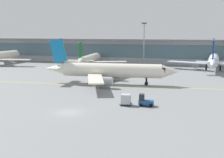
{
  "coord_description": "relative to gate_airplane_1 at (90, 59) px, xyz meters",
  "views": [
    {
      "loc": [
        19.75,
        -45.84,
        12.94
      ],
      "look_at": [
        2.54,
        16.77,
        3.0
      ],
      "focal_mm": 51.23,
      "sensor_mm": 36.0,
      "label": 1
    }
  ],
  "objects": [
    {
      "name": "cargo_dolly_lead",
      "position": [
        25.43,
        -53.62,
        -1.8
      ],
      "size": [
        2.26,
        1.82,
        1.94
      ],
      "rotation": [
        0.0,
        0.0,
        0.11
      ],
      "color": "#595B60",
      "rests_on": "ground_plane"
    },
    {
      "name": "apron_light_mast_1",
      "position": [
        17.54,
        10.3,
        5.68
      ],
      "size": [
        1.8,
        0.36,
        15.69
      ],
      "color": "gray",
      "rests_on": "ground_plane"
    },
    {
      "name": "taxiway_centreline_stripe",
      "position": [
        17.21,
        -34.91,
        -2.85
      ],
      "size": [
        109.77,
        7.9,
        0.01
      ],
      "primitive_type": "cube",
      "rotation": [
        0.0,
        0.0,
        0.07
      ],
      "color": "yellow",
      "rests_on": "ground_plane"
    },
    {
      "name": "terminal_concourse",
      "position": [
        17.73,
        18.51,
        2.06
      ],
      "size": [
        197.43,
        11.0,
        9.6
      ],
      "color": "#9EA3A8",
      "rests_on": "ground_plane"
    },
    {
      "name": "gate_airplane_2",
      "position": [
        41.97,
        2.65,
        0.36
      ],
      "size": [
        30.03,
        32.34,
        10.71
      ],
      "rotation": [
        0.0,
        0.0,
        1.51
      ],
      "color": "white",
      "rests_on": "ground_plane"
    },
    {
      "name": "gate_airplane_1",
      "position": [
        0.0,
        0.0,
        0.0
      ],
      "size": [
        26.67,
        28.77,
        9.52
      ],
      "rotation": [
        0.0,
        0.0,
        1.65
      ],
      "color": "silver",
      "rests_on": "ground_plane"
    },
    {
      "name": "taxiing_regional_jet",
      "position": [
        16.78,
        -32.94,
        0.45
      ],
      "size": [
        33.27,
        30.87,
        11.02
      ],
      "rotation": [
        0.0,
        0.0,
        0.07
      ],
      "color": "silver",
      "rests_on": "ground_plane"
    },
    {
      "name": "ground_plane",
      "position": [
        17.73,
        -60.69,
        -2.86
      ],
      "size": [
        400.0,
        400.0,
        0.0
      ],
      "primitive_type": "plane",
      "color": "gray"
    },
    {
      "name": "baggage_tug",
      "position": [
        28.7,
        -53.25,
        -1.96
      ],
      "size": [
        2.74,
        1.86,
        2.1
      ],
      "rotation": [
        0.0,
        0.0,
        0.11
      ],
      "color": "#194C8C",
      "rests_on": "ground_plane"
    }
  ]
}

